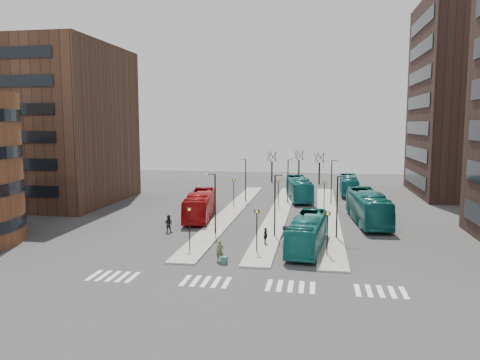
% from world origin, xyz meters
% --- Properties ---
extents(ground, '(160.00, 160.00, 0.00)m').
position_xyz_m(ground, '(0.00, 0.00, 0.00)').
color(ground, '#2F2E31').
rests_on(ground, ground).
extents(island_left, '(2.50, 45.00, 0.15)m').
position_xyz_m(island_left, '(-4.00, 30.00, 0.07)').
color(island_left, gray).
rests_on(island_left, ground).
extents(island_mid, '(2.50, 45.00, 0.15)m').
position_xyz_m(island_mid, '(2.00, 30.00, 0.07)').
color(island_mid, gray).
rests_on(island_mid, ground).
extents(island_right, '(2.50, 45.00, 0.15)m').
position_xyz_m(island_right, '(8.00, 30.00, 0.07)').
color(island_right, gray).
rests_on(island_right, ground).
extents(suitcase, '(0.56, 0.48, 0.61)m').
position_xyz_m(suitcase, '(-0.55, 8.29, 0.30)').
color(suitcase, navy).
rests_on(suitcase, ground).
extents(red_bus, '(4.03, 11.58, 3.16)m').
position_xyz_m(red_bus, '(-6.95, 25.65, 1.58)').
color(red_bus, '#A70C0F').
rests_on(red_bus, ground).
extents(teal_bus_a, '(3.62, 10.92, 2.98)m').
position_xyz_m(teal_bus_a, '(5.90, 14.02, 1.49)').
color(teal_bus_a, '#16706B').
rests_on(teal_bus_a, ground).
extents(teal_bus_b, '(4.57, 12.15, 3.31)m').
position_xyz_m(teal_bus_b, '(4.03, 41.44, 1.65)').
color(teal_bus_b, '#166E6E').
rests_on(teal_bus_b, ground).
extents(teal_bus_c, '(4.11, 13.02, 3.57)m').
position_xyz_m(teal_bus_c, '(12.36, 26.28, 1.78)').
color(teal_bus_c, '#135F5B').
rests_on(teal_bus_c, ground).
extents(teal_bus_d, '(2.69, 10.85, 3.01)m').
position_xyz_m(teal_bus_d, '(11.61, 47.80, 1.51)').
color(teal_bus_d, '#167071').
rests_on(teal_bus_d, ground).
extents(traveller, '(0.69, 0.51, 1.72)m').
position_xyz_m(traveller, '(-1.02, 8.96, 0.86)').
color(traveller, brown).
rests_on(traveller, ground).
extents(commuter_a, '(0.95, 0.78, 1.82)m').
position_xyz_m(commuter_a, '(-8.39, 18.17, 0.91)').
color(commuter_a, black).
rests_on(commuter_a, ground).
extents(commuter_b, '(0.42, 0.96, 1.63)m').
position_xyz_m(commuter_b, '(2.06, 14.71, 0.81)').
color(commuter_b, black).
rests_on(commuter_b, ground).
extents(commuter_c, '(1.08, 1.29, 1.73)m').
position_xyz_m(commuter_c, '(3.78, 15.52, 0.87)').
color(commuter_c, black).
rests_on(commuter_c, ground).
extents(crosswalk_stripes, '(22.35, 2.40, 0.01)m').
position_xyz_m(crosswalk_stripes, '(1.75, 4.00, 0.01)').
color(crosswalk_stripes, silver).
rests_on(crosswalk_stripes, ground).
extents(office_block, '(25.00, 20.12, 22.00)m').
position_xyz_m(office_block, '(-34.00, 33.98, 11.00)').
color(office_block, '#4A2F22').
rests_on(office_block, ground).
extents(sign_poles, '(12.45, 22.12, 3.65)m').
position_xyz_m(sign_poles, '(1.60, 23.00, 2.41)').
color(sign_poles, black).
rests_on(sign_poles, ground).
extents(lamp_posts, '(14.04, 20.24, 6.12)m').
position_xyz_m(lamp_posts, '(2.64, 28.00, 3.58)').
color(lamp_posts, black).
rests_on(lamp_posts, ground).
extents(bare_trees, '(10.97, 8.14, 5.90)m').
position_xyz_m(bare_trees, '(2.67, 62.67, 2.72)').
color(bare_trees, black).
rests_on(bare_trees, ground).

